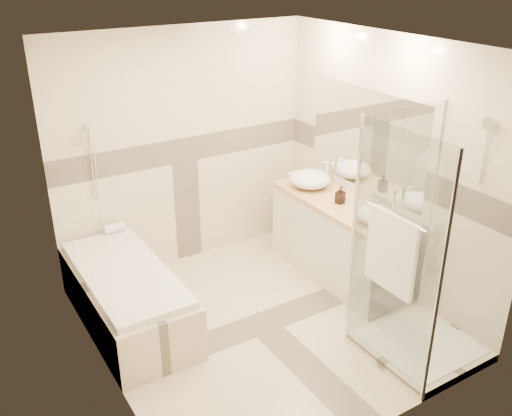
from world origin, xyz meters
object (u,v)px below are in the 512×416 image
vanity (338,240)px  shower_enclosure (409,301)px  vessel_sink_near (310,179)px  vessel_sink_far (375,214)px  amenity_bottle_b (340,196)px  bathtub (127,294)px  amenity_bottle_a (340,195)px

vanity → shower_enclosure: shower_enclosure is taller
vessel_sink_near → vanity: bearing=-87.6°
vessel_sink_far → vanity: bearing=87.8°
vessel_sink_near → amenity_bottle_b: bearing=-90.0°
bathtub → amenity_bottle_b: bearing=-9.7°
vanity → amenity_bottle_b: size_ratio=11.32×
amenity_bottle_a → amenity_bottle_b: size_ratio=1.23×
vessel_sink_near → bathtub: bearing=-176.4°
vanity → amenity_bottle_b: (-0.02, -0.01, 0.50)m
amenity_bottle_b → vessel_sink_far: bearing=-90.0°
bathtub → vanity: (2.15, -0.35, 0.12)m
vanity → amenity_bottle_a: (-0.02, -0.01, 0.51)m
vessel_sink_near → amenity_bottle_a: (0.00, -0.50, 0.00)m
bathtub → shower_enclosure: shower_enclosure is taller
bathtub → vessel_sink_far: size_ratio=4.61×
vessel_sink_near → amenity_bottle_b: size_ratio=3.04×
vanity → vessel_sink_far: bearing=-92.2°
amenity_bottle_b → shower_enclosure: bearing=-102.2°
amenity_bottle_a → shower_enclosure: bearing=-102.2°
vessel_sink_far → amenity_bottle_a: 0.50m
bathtub → amenity_bottle_a: 2.25m
bathtub → shower_enclosure: (1.86, -1.62, 0.20)m
vessel_sink_near → vessel_sink_far: vessel_sink_near is taller
vanity → shower_enclosure: bearing=-103.0°
bathtub → vessel_sink_near: size_ratio=3.91×
vanity → vessel_sink_near: vessel_sink_near is taller
vanity → vessel_sink_far: size_ratio=4.40×
amenity_bottle_b → vessel_sink_near: bearing=90.0°
bathtub → shower_enclosure: size_ratio=0.83×
amenity_bottle_a → vessel_sink_far: bearing=-90.0°
vessel_sink_far → amenity_bottle_b: (0.00, 0.50, -0.00)m
vessel_sink_near → shower_enclosure: bearing=-98.8°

